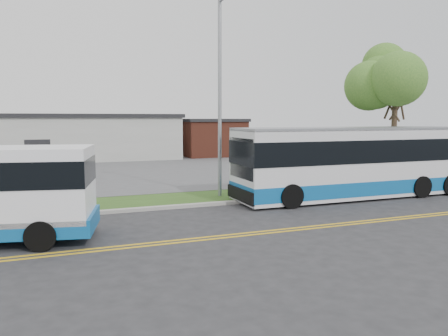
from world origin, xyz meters
name	(u,v)px	position (x,y,z in m)	size (l,w,h in m)	color
ground	(176,214)	(0.00, 0.00, 0.00)	(140.00, 140.00, 0.00)	#28282B
lane_line_north	(206,237)	(0.00, -3.85, 0.01)	(70.00, 0.12, 0.01)	gold
lane_line_south	(209,239)	(0.00, -4.15, 0.01)	(70.00, 0.12, 0.01)	gold
curb	(170,207)	(0.00, 1.10, 0.07)	(80.00, 0.30, 0.15)	#9E9B93
verge	(160,200)	(0.00, 2.90, 0.05)	(80.00, 3.30, 0.10)	#2F4416
parking_lot	(120,169)	(0.00, 17.00, 0.05)	(80.00, 25.00, 0.10)	#4C4C4F
commercial_building	(39,137)	(-6.00, 27.00, 2.18)	(25.40, 10.40, 4.35)	#9E9E99
brick_wing	(209,137)	(10.50, 26.00, 1.96)	(6.30, 7.30, 3.90)	brown
tree_east	(396,79)	(14.00, 3.00, 6.20)	(5.20, 5.20, 8.33)	#37291E
streetlight_near	(220,92)	(3.00, 2.73, 5.23)	(0.35, 1.53, 9.50)	gray
transit_bus	(356,162)	(9.48, 0.60, 1.78)	(12.67, 3.07, 3.51)	silver
parked_car_a	(62,170)	(-4.25, 11.05, 0.82)	(1.52, 4.35, 1.43)	silver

